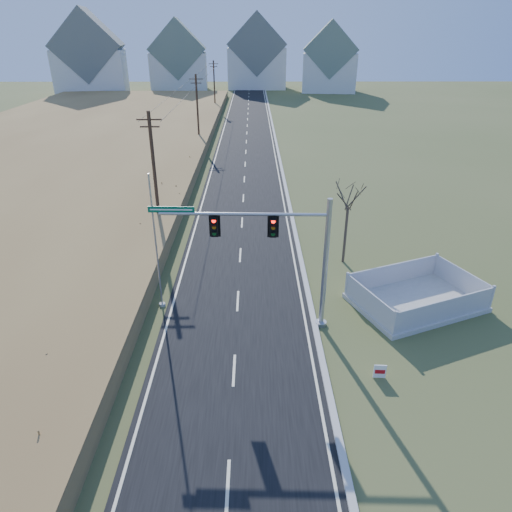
{
  "coord_description": "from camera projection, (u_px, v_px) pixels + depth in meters",
  "views": [
    {
      "loc": [
        0.9,
        -18.49,
        14.13
      ],
      "look_at": [
        1.05,
        3.11,
        3.4
      ],
      "focal_mm": 32.0,
      "sensor_mm": 36.0,
      "label": 1
    }
  ],
  "objects": [
    {
      "name": "open_sign",
      "position": [
        380.0,
        371.0,
        20.47
      ],
      "size": [
        0.57,
        0.09,
        0.7
      ],
      "rotation": [
        0.0,
        0.0,
        -0.06
      ],
      "color": "white",
      "rests_on": "ground"
    },
    {
      "name": "curb",
      "position": [
        275.0,
        135.0,
        67.6
      ],
      "size": [
        0.3,
        180.0,
        0.18
      ],
      "primitive_type": "cube",
      "color": "#B2AFA8",
      "rests_on": "ground"
    },
    {
      "name": "traffic_signal_mast",
      "position": [
        288.0,
        251.0,
        22.45
      ],
      "size": [
        8.91,
        0.64,
        7.09
      ],
      "rotation": [
        0.0,
        0.0,
        -0.03
      ],
      "color": "#9EA0A5",
      "rests_on": "ground"
    },
    {
      "name": "reed_marsh",
      "position": [
        58.0,
        148.0,
        58.22
      ],
      "size": [
        38.0,
        110.0,
        1.3
      ],
      "primitive_type": "cube",
      "color": "olive",
      "rests_on": "ground"
    },
    {
      "name": "bare_tree",
      "position": [
        349.0,
        195.0,
        28.87
      ],
      "size": [
        2.23,
        2.23,
        5.9
      ],
      "color": "#4C3F33",
      "rests_on": "ground"
    },
    {
      "name": "utility_pole_mid",
      "position": [
        197.0,
        109.0,
        61.01
      ],
      "size": [
        1.8,
        0.26,
        9.0
      ],
      "color": "#422D1E",
      "rests_on": "ground"
    },
    {
      "name": "utility_pole_near",
      "position": [
        154.0,
        170.0,
        34.14
      ],
      "size": [
        1.8,
        0.26,
        9.0
      ],
      "color": "#422D1E",
      "rests_on": "ground"
    },
    {
      "name": "fence_enclosure",
      "position": [
        416.0,
        300.0,
        26.04
      ],
      "size": [
        8.08,
        6.89,
        1.57
      ],
      "rotation": [
        0.0,
        0.0,
        0.39
      ],
      "color": "#B7B5AD",
      "rests_on": "ground"
    },
    {
      "name": "condo_n",
      "position": [
        257.0,
        58.0,
        119.77
      ],
      "size": [
        15.27,
        10.2,
        18.54
      ],
      "color": "white",
      "rests_on": "ground"
    },
    {
      "name": "flagpole",
      "position": [
        157.0,
        257.0,
        24.68
      ],
      "size": [
        0.35,
        0.35,
        7.74
      ],
      "color": "#B7B5AD",
      "rests_on": "ground"
    },
    {
      "name": "condo_ne",
      "position": [
        329.0,
        63.0,
        113.06
      ],
      "size": [
        14.12,
        10.51,
        16.52
      ],
      "rotation": [
        0.0,
        0.0,
        -0.1
      ],
      "color": "white",
      "rests_on": "ground"
    },
    {
      "name": "condo_nw",
      "position": [
        90.0,
        60.0,
        108.73
      ],
      "size": [
        17.69,
        13.38,
        19.05
      ],
      "rotation": [
        0.0,
        0.0,
        0.14
      ],
      "color": "white",
      "rests_on": "ground"
    },
    {
      "name": "condo_nnw",
      "position": [
        179.0,
        61.0,
        116.36
      ],
      "size": [
        14.93,
        11.17,
        17.03
      ],
      "rotation": [
        0.0,
        0.0,
        0.07
      ],
      "color": "white",
      "rests_on": "ground"
    },
    {
      "name": "ground",
      "position": [
        235.0,
        344.0,
        22.84
      ],
      "size": [
        260.0,
        260.0,
        0.0
      ],
      "primitive_type": "plane",
      "color": "#465127",
      "rests_on": "ground"
    },
    {
      "name": "road",
      "position": [
        247.0,
        136.0,
        67.6
      ],
      "size": [
        8.0,
        180.0,
        0.06
      ],
      "primitive_type": "cube",
      "color": "black",
      "rests_on": "ground"
    },
    {
      "name": "utility_pole_far",
      "position": [
        214.0,
        85.0,
        87.88
      ],
      "size": [
        1.8,
        0.26,
        9.0
      ],
      "color": "#422D1E",
      "rests_on": "ground"
    }
  ]
}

